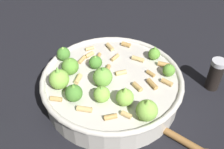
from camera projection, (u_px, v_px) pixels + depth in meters
The scene contains 4 objects.
ground_plane at pixel (112, 96), 0.67m from camera, with size 2.40×2.40×0.00m, color black.
cooking_pan at pixel (111, 85), 0.64m from camera, with size 0.34×0.34×0.12m.
pepper_shaker at pixel (215, 74), 0.66m from camera, with size 0.04×0.04×0.09m.
wooden_spoon at pixel (173, 135), 0.57m from camera, with size 0.12×0.25×0.02m.
Camera 1 is at (-0.44, -0.13, 0.48)m, focal length 41.68 mm.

